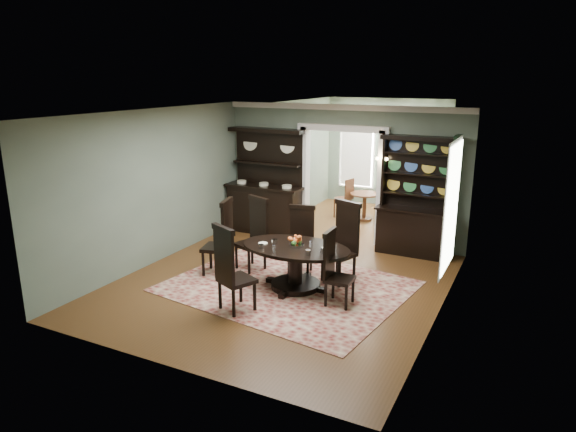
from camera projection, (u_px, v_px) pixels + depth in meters
name	position (u px, v px, depth m)	size (l,w,h in m)	color
room	(281.00, 198.00, 8.76)	(5.51, 6.01, 3.01)	#573317
parlor	(376.00, 157.00, 13.50)	(3.51, 3.50, 3.01)	#573317
doorway_trim	(342.00, 168.00, 11.29)	(2.08, 0.25, 2.57)	silver
right_window	(452.00, 202.00, 8.35)	(0.15, 1.47, 2.12)	white
wall_sconce	(383.00, 160.00, 10.68)	(0.27, 0.21, 0.21)	#BC7232
rug	(288.00, 286.00, 9.04)	(3.92, 3.13, 0.01)	maroon
dining_table	(296.00, 259.00, 8.85)	(1.97, 1.84, 0.77)	black
centerpiece	(297.00, 243.00, 8.77)	(1.26, 0.81, 0.21)	silver
chair_far_left	(255.00, 231.00, 9.75)	(0.65, 0.64, 1.39)	black
chair_far_mid	(301.00, 238.00, 9.57)	(0.57, 0.55, 1.28)	black
chair_far_right	(344.00, 239.00, 9.16)	(0.68, 0.66, 1.45)	black
chair_end_left	(222.00, 235.00, 9.42)	(0.62, 0.64, 1.44)	black
chair_end_right	(334.00, 266.00, 8.20)	(0.45, 0.48, 1.24)	black
chair_near	(230.00, 267.00, 7.88)	(0.68, 0.67, 1.42)	black
sideboard	(266.00, 197.00, 12.02)	(1.85, 0.67, 2.43)	black
welsh_dresser	(415.00, 212.00, 10.52)	(1.57, 0.60, 2.44)	black
parlor_table	(365.00, 202.00, 13.12)	(0.75, 0.75, 0.70)	#573219
parlor_chair_left	(345.00, 197.00, 13.30)	(0.47, 0.46, 1.03)	#573219
parlor_chair_right	(391.00, 201.00, 12.87)	(0.43, 0.43, 1.02)	#573219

